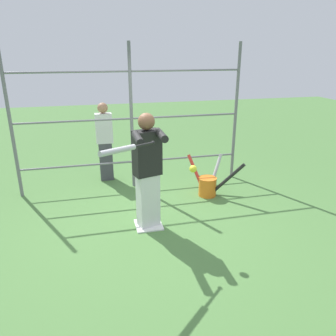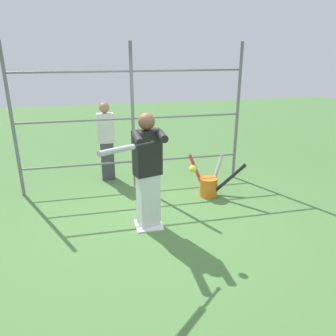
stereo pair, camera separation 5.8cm
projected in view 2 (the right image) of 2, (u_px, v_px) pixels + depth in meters
The scene contains 8 objects.
ground_plane at pixel (149, 225), 5.00m from camera, with size 24.00×24.00×0.00m, color #4C7A3D.
home_plate at pixel (149, 225), 4.99m from camera, with size 0.40×0.40×0.02m.
fence_backstop at pixel (133, 118), 6.01m from camera, with size 4.18×0.06×2.67m.
batter at pixel (148, 168), 4.66m from camera, with size 0.43×0.67×1.72m.
baseball_bat_swinging at pixel (122, 149), 3.68m from camera, with size 0.72×0.59×0.12m.
softball_in_flight at pixel (193, 169), 4.19m from camera, with size 0.10×0.10×0.10m.
bat_bucket at pixel (210, 185), 5.96m from camera, with size 0.84×0.83×0.71m.
bystander_behind_fence at pixel (106, 141), 6.51m from camera, with size 0.33×0.20×1.57m.
Camera 2 is at (0.69, 4.35, 2.53)m, focal length 35.00 mm.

